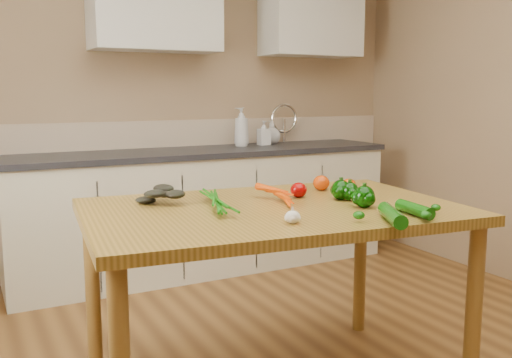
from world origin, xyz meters
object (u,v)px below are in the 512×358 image
object	(u,v)px
pepper_a	(341,190)
tomato_c	(349,185)
soap_bottle_c	(272,132)
tomato_b	(321,183)
leafy_greens	(158,191)
tomato_a	(299,190)
pepper_c	(364,197)
soap_bottle_b	(264,133)
zucchini_b	(392,215)
carrot_bunch	(260,195)
pepper_b	(350,191)
zucchini_a	(415,209)
garlic_bulb	(293,217)
soap_bottle_a	(241,127)
table	(273,228)

from	to	relation	value
pepper_a	tomato_c	bearing A→B (deg)	44.36
soap_bottle_c	tomato_b	size ratio (longest dim) A/B	2.22
leafy_greens	tomato_a	world-z (taller)	leafy_greens
pepper_c	tomato_c	xyz separation A→B (m)	(0.18, 0.35, -0.01)
soap_bottle_b	zucchini_b	xyz separation A→B (m)	(-0.71, -2.34, -0.13)
carrot_bunch	tomato_b	distance (m)	0.46
pepper_b	pepper_c	distance (m)	0.16
leafy_greens	zucchini_b	world-z (taller)	leafy_greens
zucchini_b	zucchini_a	bearing A→B (deg)	18.83
garlic_bulb	tomato_b	world-z (taller)	tomato_b
tomato_c	zucchini_a	bearing A→B (deg)	-100.11
soap_bottle_b	pepper_c	xyz separation A→B (m)	(-0.63, -2.07, -0.11)
soap_bottle_b	zucchini_a	size ratio (longest dim) A/B	0.95
soap_bottle_a	soap_bottle_b	size ratio (longest dim) A/B	1.57
table	pepper_b	bearing A→B (deg)	0.07
table	carrot_bunch	bearing A→B (deg)	112.51
soap_bottle_a	zucchini_b	distance (m)	2.40
tomato_b	carrot_bunch	bearing A→B (deg)	-159.05
garlic_bulb	tomato_c	world-z (taller)	tomato_c
garlic_bulb	zucchini_b	xyz separation A→B (m)	(0.34, -0.16, 0.00)
table	tomato_b	bearing A→B (deg)	36.15
garlic_bulb	zucchini_a	xyz separation A→B (m)	(0.50, -0.10, 0.00)
tomato_c	pepper_c	bearing A→B (deg)	-117.20
soap_bottle_c	pepper_a	world-z (taller)	soap_bottle_c
pepper_a	tomato_b	bearing A→B (deg)	76.88
soap_bottle_b	tomato_a	world-z (taller)	soap_bottle_b
soap_bottle_a	soap_bottle_c	size ratio (longest dim) A/B	1.65
tomato_a	zucchini_b	size ratio (longest dim) A/B	0.31
pepper_b	tomato_b	world-z (taller)	pepper_b
table	tomato_a	size ratio (longest dim) A/B	21.63
soap_bottle_c	table	bearing A→B (deg)	35.32
tomato_a	table	bearing A→B (deg)	-148.95
carrot_bunch	pepper_a	size ratio (longest dim) A/B	3.29
pepper_a	tomato_a	size ratio (longest dim) A/B	1.15
soap_bottle_b	garlic_bulb	distance (m)	2.43
tomato_c	garlic_bulb	bearing A→B (deg)	-142.35
zucchini_b	tomato_b	bearing A→B (deg)	77.59
garlic_bulb	tomato_b	distance (m)	0.74
table	pepper_a	bearing A→B (deg)	4.99
tomato_c	tomato_a	bearing A→B (deg)	-174.66
soap_bottle_a	leafy_greens	xyz separation A→B (m)	(-1.18, -1.59, -0.16)
tomato_b	tomato_c	world-z (taller)	tomato_b
zucchini_a	zucchini_b	world-z (taller)	zucchini_b
carrot_bunch	pepper_b	xyz separation A→B (m)	(0.39, -0.11, 0.00)
leafy_greens	pepper_c	bearing A→B (deg)	-32.75
tomato_b	tomato_c	size ratio (longest dim) A/B	1.19
leafy_greens	pepper_a	world-z (taller)	leafy_greens
pepper_b	tomato_a	distance (m)	0.23
pepper_b	tomato_a	world-z (taller)	pepper_b
pepper_a	pepper_c	size ratio (longest dim) A/B	0.97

